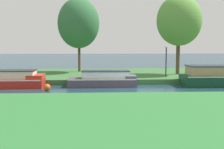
{
  "coord_description": "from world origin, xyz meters",
  "views": [
    {
      "loc": [
        -2.8,
        -22.15,
        3.46
      ],
      "look_at": [
        -1.61,
        1.2,
        0.9
      ],
      "focal_mm": 49.98,
      "sensor_mm": 36.0,
      "label": 1
    }
  ],
  "objects_px": {
    "red_narrowboat": "(6,80)",
    "mooring_post_near": "(86,75)",
    "willow_tree_centre": "(179,21)",
    "channel_buoy": "(47,87)",
    "slate_barge": "(104,79)",
    "lamp_post": "(166,57)",
    "willow_tree_left": "(79,23)"
  },
  "relations": [
    {
      "from": "willow_tree_left",
      "to": "channel_buoy",
      "type": "relative_size",
      "value": 15.03
    },
    {
      "from": "lamp_post",
      "to": "channel_buoy",
      "type": "bearing_deg",
      "value": -155.98
    },
    {
      "from": "channel_buoy",
      "to": "lamp_post",
      "type": "bearing_deg",
      "value": 24.02
    },
    {
      "from": "willow_tree_centre",
      "to": "slate_barge",
      "type": "bearing_deg",
      "value": -147.04
    },
    {
      "from": "willow_tree_left",
      "to": "lamp_post",
      "type": "bearing_deg",
      "value": -32.11
    },
    {
      "from": "willow_tree_left",
      "to": "mooring_post_near",
      "type": "xyz_separation_m",
      "value": [
        0.85,
        -5.42,
        -4.36
      ]
    },
    {
      "from": "lamp_post",
      "to": "channel_buoy",
      "type": "height_order",
      "value": "lamp_post"
    },
    {
      "from": "red_narrowboat",
      "to": "lamp_post",
      "type": "relative_size",
      "value": 2.25
    },
    {
      "from": "red_narrowboat",
      "to": "willow_tree_centre",
      "type": "xyz_separation_m",
      "value": [
        14.14,
        4.46,
        4.67
      ]
    },
    {
      "from": "mooring_post_near",
      "to": "lamp_post",
      "type": "bearing_deg",
      "value": 6.17
    },
    {
      "from": "lamp_post",
      "to": "mooring_post_near",
      "type": "height_order",
      "value": "lamp_post"
    },
    {
      "from": "willow_tree_centre",
      "to": "lamp_post",
      "type": "height_order",
      "value": "willow_tree_centre"
    },
    {
      "from": "slate_barge",
      "to": "red_narrowboat",
      "type": "distance_m",
      "value": 7.26
    },
    {
      "from": "willow_tree_centre",
      "to": "channel_buoy",
      "type": "height_order",
      "value": "willow_tree_centre"
    },
    {
      "from": "mooring_post_near",
      "to": "channel_buoy",
      "type": "relative_size",
      "value": 1.44
    },
    {
      "from": "red_narrowboat",
      "to": "willow_tree_centre",
      "type": "relative_size",
      "value": 0.85
    },
    {
      "from": "lamp_post",
      "to": "channel_buoy",
      "type": "relative_size",
      "value": 5.66
    },
    {
      "from": "red_narrowboat",
      "to": "mooring_post_near",
      "type": "bearing_deg",
      "value": 14.92
    },
    {
      "from": "willow_tree_left",
      "to": "mooring_post_near",
      "type": "relative_size",
      "value": 10.47
    },
    {
      "from": "red_narrowboat",
      "to": "mooring_post_near",
      "type": "xyz_separation_m",
      "value": [
        5.88,
        1.57,
        0.2
      ]
    },
    {
      "from": "mooring_post_near",
      "to": "channel_buoy",
      "type": "height_order",
      "value": "mooring_post_near"
    },
    {
      "from": "red_narrowboat",
      "to": "mooring_post_near",
      "type": "relative_size",
      "value": 8.86
    },
    {
      "from": "willow_tree_left",
      "to": "lamp_post",
      "type": "relative_size",
      "value": 2.65
    },
    {
      "from": "slate_barge",
      "to": "red_narrowboat",
      "type": "relative_size",
      "value": 0.85
    },
    {
      "from": "red_narrowboat",
      "to": "willow_tree_left",
      "type": "distance_m",
      "value": 9.74
    },
    {
      "from": "slate_barge",
      "to": "lamp_post",
      "type": "xyz_separation_m",
      "value": [
        5.26,
        2.28,
        1.58
      ]
    },
    {
      "from": "channel_buoy",
      "to": "slate_barge",
      "type": "bearing_deg",
      "value": 24.74
    },
    {
      "from": "mooring_post_near",
      "to": "channel_buoy",
      "type": "bearing_deg",
      "value": -127.35
    },
    {
      "from": "mooring_post_near",
      "to": "slate_barge",
      "type": "bearing_deg",
      "value": -48.69
    },
    {
      "from": "willow_tree_left",
      "to": "willow_tree_centre",
      "type": "relative_size",
      "value": 1.0
    },
    {
      "from": "red_narrowboat",
      "to": "channel_buoy",
      "type": "xyz_separation_m",
      "value": [
        3.29,
        -1.83,
        -0.31
      ]
    },
    {
      "from": "slate_barge",
      "to": "red_narrowboat",
      "type": "bearing_deg",
      "value": 180.0
    }
  ]
}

